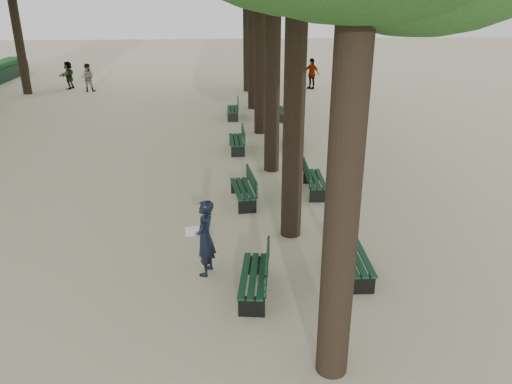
{
  "coord_description": "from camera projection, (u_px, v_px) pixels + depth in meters",
  "views": [
    {
      "loc": [
        -0.22,
        -8.51,
        5.86
      ],
      "look_at": [
        0.6,
        3.0,
        1.2
      ],
      "focal_mm": 35.0,
      "sensor_mm": 36.0,
      "label": 1
    }
  ],
  "objects": [
    {
      "name": "pedestrian_a",
      "position": [
        88.0,
        78.0,
        31.0
      ],
      "size": [
        0.85,
        0.38,
        1.71
      ],
      "primitive_type": "imported",
      "rotation": [
        0.0,
        0.0,
        3.09
      ],
      "color": "#262628",
      "rests_on": "ground"
    },
    {
      "name": "bench_left_0",
      "position": [
        254.0,
        283.0,
        10.29
      ],
      "size": [
        0.8,
        1.86,
        0.92
      ],
      "color": "black",
      "rests_on": "ground"
    },
    {
      "name": "pedestrian_c",
      "position": [
        311.0,
        74.0,
        31.8
      ],
      "size": [
        1.05,
        1.08,
        1.92
      ],
      "primitive_type": "imported",
      "rotation": [
        0.0,
        0.0,
        5.46
      ],
      "color": "#262628",
      "rests_on": "ground"
    },
    {
      "name": "ground",
      "position": [
        237.0,
        303.0,
        10.08
      ],
      "size": [
        120.0,
        120.0,
        0.0
      ],
      "primitive_type": "plane",
      "color": "beige",
      "rests_on": "ground"
    },
    {
      "name": "bench_left_1",
      "position": [
        243.0,
        194.0,
        14.77
      ],
      "size": [
        0.76,
        1.85,
        0.92
      ],
      "color": "black",
      "rests_on": "ground"
    },
    {
      "name": "bench_right_1",
      "position": [
        315.0,
        184.0,
        15.52
      ],
      "size": [
        0.64,
        1.82,
        0.92
      ],
      "color": "black",
      "rests_on": "ground"
    },
    {
      "name": "man_with_map",
      "position": [
        205.0,
        238.0,
        10.84
      ],
      "size": [
        0.7,
        0.77,
        1.75
      ],
      "color": "black",
      "rests_on": "ground"
    },
    {
      "name": "bench_right_2",
      "position": [
        293.0,
        141.0,
        20.02
      ],
      "size": [
        0.81,
        1.86,
        0.92
      ],
      "color": "black",
      "rests_on": "ground"
    },
    {
      "name": "pedestrian_e",
      "position": [
        69.0,
        75.0,
        31.82
      ],
      "size": [
        0.69,
        1.64,
        1.73
      ],
      "primitive_type": "imported",
      "rotation": [
        0.0,
        0.0,
        4.49
      ],
      "color": "#262628",
      "rests_on": "ground"
    },
    {
      "name": "bench_right_0",
      "position": [
        354.0,
        263.0,
        11.02
      ],
      "size": [
        0.61,
        1.81,
        0.92
      ],
      "color": "black",
      "rests_on": "ground"
    },
    {
      "name": "pedestrian_b",
      "position": [
        291.0,
        70.0,
        34.11
      ],
      "size": [
        0.96,
        0.97,
        1.62
      ],
      "primitive_type": "imported",
      "rotation": [
        0.0,
        0.0,
        2.35
      ],
      "color": "#262628",
      "rests_on": "ground"
    },
    {
      "name": "bench_left_2",
      "position": [
        237.0,
        144.0,
        19.58
      ],
      "size": [
        0.6,
        1.81,
        0.92
      ],
      "color": "black",
      "rests_on": "ground"
    },
    {
      "name": "bench_right_3",
      "position": [
        279.0,
        114.0,
        24.47
      ],
      "size": [
        0.59,
        1.81,
        0.92
      ],
      "color": "black",
      "rests_on": "ground"
    },
    {
      "name": "bench_left_3",
      "position": [
        233.0,
        113.0,
        24.67
      ],
      "size": [
        0.62,
        1.81,
        0.92
      ],
      "color": "black",
      "rests_on": "ground"
    }
  ]
}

